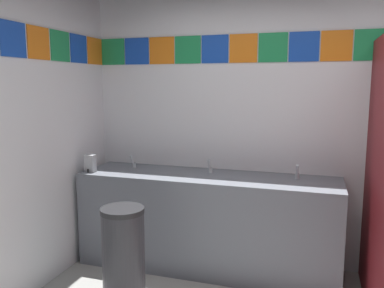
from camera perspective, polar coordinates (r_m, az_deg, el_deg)
wall_back at (r=3.75m, az=13.35°, el=2.62°), size 3.74×0.09×2.62m
vanity_counter at (r=3.71m, az=2.19°, el=-10.95°), size 2.34×0.61×0.88m
faucet_left at (r=3.94m, az=-8.43°, el=-2.67°), size 0.04×0.10×0.14m
faucet_center at (r=3.67m, az=2.61°, el=-3.42°), size 0.04×0.10×0.14m
faucet_right at (r=3.55m, az=14.89°, el=-4.11°), size 0.04×0.10×0.14m
soap_dispenser at (r=3.85m, az=-14.41°, el=-2.72°), size 0.09×0.09×0.16m
trash_bin at (r=3.24m, az=-9.82°, el=-15.42°), size 0.34×0.34×0.76m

